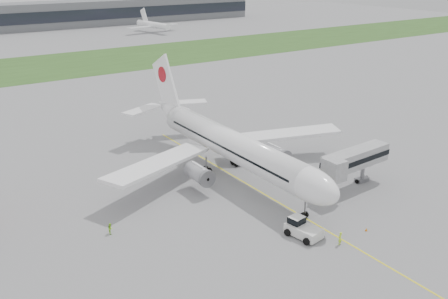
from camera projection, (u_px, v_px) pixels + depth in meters
ground at (244, 182)px, 84.63m from camera, size 600.00×600.00×0.00m
apron_markings at (262, 193)px, 80.75m from camera, size 70.00×70.00×0.04m
grass_strip at (46, 66)px, 177.83m from camera, size 600.00×50.00×0.02m
airliner at (228, 143)px, 86.41m from camera, size 48.13×53.95×17.88m
pushback_tug at (302, 228)px, 67.88m from camera, size 3.97×5.26×2.49m
jet_bridge at (353, 160)px, 80.58m from camera, size 14.61×5.02×6.76m
safety_cone_left at (322, 229)px, 69.43m from camera, size 0.35×0.35×0.48m
safety_cone_right at (366, 229)px, 69.30m from camera, size 0.36×0.36×0.50m
ground_crew_near at (340, 238)px, 65.75m from camera, size 0.77×0.61×1.85m
ground_crew_far at (110, 228)px, 68.46m from camera, size 0.76×0.89×1.57m
distant_aircraft_right at (153, 32)px, 262.87m from camera, size 33.28×30.32×11.39m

